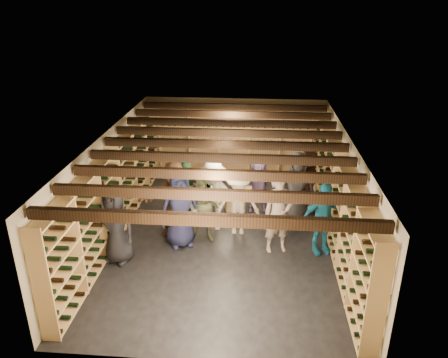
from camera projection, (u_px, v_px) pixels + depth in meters
name	position (u px, v px, depth m)	size (l,w,h in m)	color
ground	(224.00, 234.00, 10.50)	(8.00, 8.00, 0.00)	black
walls	(224.00, 188.00, 10.03)	(5.52, 8.02, 2.40)	#BCB192
ceiling	(224.00, 138.00, 9.56)	(5.50, 8.00, 0.01)	beige
ceiling_joists	(224.00, 144.00, 9.62)	(5.40, 7.12, 0.18)	black
wine_rack_left	(116.00, 189.00, 10.28)	(0.32, 7.50, 2.15)	tan
wine_rack_right	(337.00, 197.00, 9.89)	(0.32, 7.50, 2.15)	tan
wine_rack_back	(234.00, 142.00, 13.60)	(4.70, 0.30, 2.15)	tan
crate_stack_left	(235.00, 201.00, 11.58)	(0.57, 0.45, 0.51)	tan
crate_stack_right	(208.00, 195.00, 11.90)	(0.56, 0.43, 0.51)	tan
crate_loose	(244.00, 191.00, 12.56)	(0.50, 0.33, 0.17)	tan
person_0	(115.00, 225.00, 9.12)	(0.84, 0.55, 1.72)	black
person_2	(203.00, 206.00, 9.91)	(0.85, 0.66, 1.75)	#4F5736
person_3	(238.00, 203.00, 10.25)	(1.01, 0.58, 1.56)	#C3B099
person_4	(322.00, 218.00, 9.46)	(0.98, 0.41, 1.67)	#156185
person_5	(175.00, 198.00, 10.22)	(1.69, 0.54, 1.82)	brown
person_6	(180.00, 209.00, 9.70)	(0.89, 0.58, 1.82)	#1B1D3E
person_7	(278.00, 214.00, 9.48)	(0.66, 0.44, 1.82)	gray
person_8	(309.00, 182.00, 11.18)	(0.86, 0.67, 1.76)	#422419
person_9	(213.00, 196.00, 10.41)	(1.13, 0.65, 1.75)	#B0AEA0
person_10	(186.00, 192.00, 10.71)	(0.97, 0.40, 1.65)	#265433
person_11	(259.00, 184.00, 11.34)	(1.40, 0.44, 1.50)	slate
person_12	(297.00, 187.00, 10.81)	(0.89, 0.58, 1.82)	#333238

